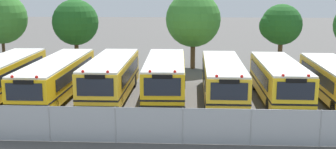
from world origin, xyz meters
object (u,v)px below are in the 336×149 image
(school_bus_1, at_px, (57,77))
(school_bus_4, at_px, (223,78))
(tree_2, at_px, (194,20))
(tree_1, at_px, (76,23))
(tree_0, at_px, (2,18))
(traffic_cone, at_px, (64,127))
(school_bus_3, at_px, (165,76))
(school_bus_2, at_px, (111,76))
(tree_3, at_px, (279,25))
(school_bus_0, at_px, (2,76))
(school_bus_5, at_px, (279,79))
(school_bus_6, at_px, (336,81))

(school_bus_1, xyz_separation_m, school_bus_4, (11.13, 0.05, 0.00))
(tree_2, bearing_deg, school_bus_1, -131.17)
(school_bus_1, bearing_deg, tree_1, -81.42)
(tree_0, xyz_separation_m, traffic_cone, (10.99, -17.95, -4.21))
(school_bus_1, relative_size, school_bus_3, 1.20)
(school_bus_2, distance_m, traffic_cone, 7.39)
(tree_1, height_order, tree_3, tree_1)
(school_bus_0, xyz_separation_m, tree_0, (-4.53, 10.66, 3.16))
(school_bus_4, bearing_deg, school_bus_5, 176.79)
(school_bus_1, distance_m, tree_2, 14.37)
(school_bus_6, height_order, tree_0, tree_0)
(school_bus_5, bearing_deg, school_bus_1, -0.17)
(school_bus_0, relative_size, school_bus_5, 1.21)
(tree_1, bearing_deg, tree_0, -172.02)
(school_bus_3, xyz_separation_m, tree_1, (-9.05, 11.48, 2.61))
(school_bus_1, distance_m, school_bus_4, 11.13)
(tree_1, xyz_separation_m, tree_3, (18.55, -1.47, -0.01))
(school_bus_6, relative_size, traffic_cone, 15.54)
(tree_2, bearing_deg, school_bus_2, -118.01)
(traffic_cone, bearing_deg, school_bus_3, 57.55)
(school_bus_1, height_order, school_bus_5, school_bus_5)
(school_bus_2, xyz_separation_m, tree_1, (-5.41, 11.65, 2.61))
(school_bus_4, bearing_deg, school_bus_0, 0.20)
(school_bus_0, bearing_deg, tree_0, -67.97)
(school_bus_6, distance_m, tree_0, 29.16)
(school_bus_0, relative_size, school_bus_3, 1.19)
(tree_2, distance_m, traffic_cone, 19.37)
(tree_3, bearing_deg, tree_0, 178.77)
(school_bus_3, bearing_deg, tree_2, -102.14)
(school_bus_0, bearing_deg, school_bus_1, 177.03)
(tree_1, relative_size, traffic_cone, 9.47)
(school_bus_2, distance_m, tree_0, 16.43)
(traffic_cone, bearing_deg, tree_2, 69.42)
(school_bus_2, distance_m, school_bus_4, 7.47)
(school_bus_3, height_order, school_bus_5, school_bus_3)
(school_bus_0, xyz_separation_m, school_bus_5, (18.60, -0.31, 0.02))
(school_bus_1, bearing_deg, school_bus_4, -179.62)
(school_bus_6, distance_m, tree_1, 23.56)
(tree_3, bearing_deg, tree_2, 177.55)
(school_bus_0, distance_m, tree_1, 12.09)
(school_bus_0, relative_size, school_bus_1, 0.99)
(school_bus_3, relative_size, tree_1, 1.53)
(school_bus_1, relative_size, tree_2, 1.65)
(tree_0, bearing_deg, school_bus_0, -66.96)
(tree_0, xyz_separation_m, tree_1, (6.65, 0.93, -0.49))
(school_bus_2, relative_size, traffic_cone, 14.67)
(school_bus_4, bearing_deg, tree_2, -79.37)
(school_bus_3, xyz_separation_m, traffic_cone, (-4.70, -7.40, -1.11))
(school_bus_5, bearing_deg, school_bus_4, -3.19)
(tree_1, bearing_deg, school_bus_1, -81.52)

